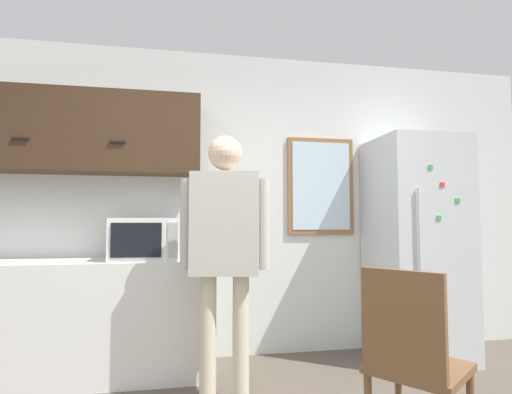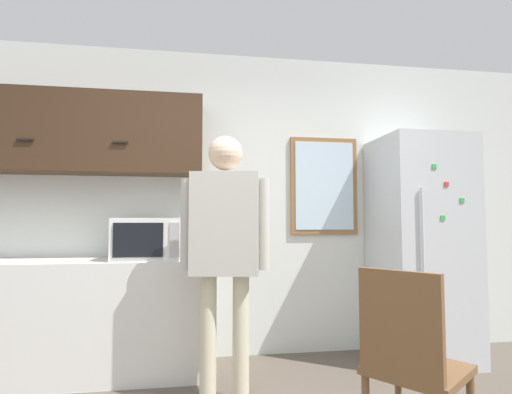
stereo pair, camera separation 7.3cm
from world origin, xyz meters
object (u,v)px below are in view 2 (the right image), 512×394
(person, at_px, (225,236))
(refrigerator, at_px, (421,247))
(microwave, at_px, (148,239))
(chair, at_px, (410,356))

(person, height_order, refrigerator, refrigerator)
(person, bearing_deg, refrigerator, 27.22)
(person, distance_m, refrigerator, 1.82)
(microwave, height_order, person, person)
(microwave, relative_size, refrigerator, 0.27)
(microwave, distance_m, person, 0.78)
(person, relative_size, chair, 1.87)
(refrigerator, distance_m, chair, 1.64)
(chair, bearing_deg, microwave, 9.43)
(person, xyz_separation_m, refrigerator, (1.74, 0.52, -0.13))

